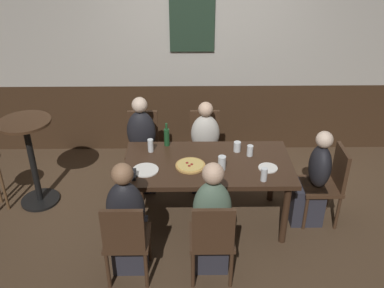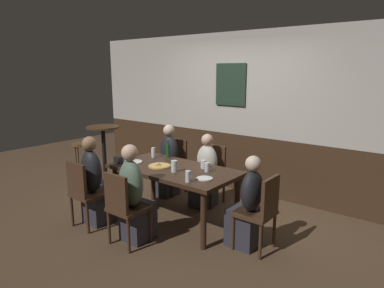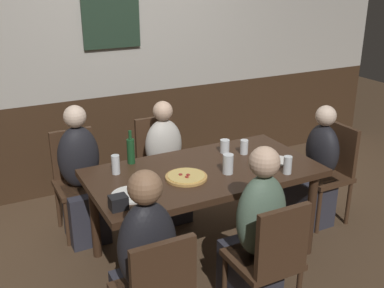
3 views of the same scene
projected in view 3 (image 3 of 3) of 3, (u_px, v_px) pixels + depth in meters
ground_plane at (203, 254)px, 3.76m from camera, size 12.00×12.00×0.00m
wall_back at (125, 58)px, 4.67m from camera, size 6.40×0.13×2.60m
dining_table at (204, 180)px, 3.53m from camera, size 1.72×0.89×0.74m
chair_left_far at (77, 176)px, 3.98m from camera, size 0.40×0.40×0.88m
chair_mid_near at (270, 257)px, 2.87m from camera, size 0.40×0.40×0.88m
chair_mid_far at (159, 160)px, 4.30m from camera, size 0.40×0.40×0.88m
chair_head_east at (330, 168)px, 4.13m from camera, size 0.40×0.40×0.88m
person_left_far at (82, 185)px, 3.85m from camera, size 0.34×0.37×1.15m
person_mid_near at (255, 244)px, 3.00m from camera, size 0.34×0.37×1.18m
person_mid_far at (166, 171)px, 4.18m from camera, size 0.34×0.37×1.09m
person_head_east at (315, 176)px, 4.07m from camera, size 0.37×0.34×1.08m
person_left_near at (146, 277)px, 2.68m from camera, size 0.34×0.37×1.18m
pizza at (186, 177)px, 3.35m from camera, size 0.30×0.30×0.03m
pint_glass_stout at (225, 147)px, 3.81m from camera, size 0.08×0.08×0.11m
beer_glass_tall at (228, 165)px, 3.42m from camera, size 0.08×0.08×0.15m
tumbler_short at (116, 166)px, 3.41m from camera, size 0.06×0.06×0.14m
pint_glass_pale at (288, 166)px, 3.42m from camera, size 0.06×0.06×0.13m
highball_clear at (244, 148)px, 3.78m from camera, size 0.07×0.07×0.12m
beer_bottle_green at (131, 150)px, 3.58m from camera, size 0.06×0.06×0.27m
plate_white_large at (131, 195)px, 3.10m from camera, size 0.26×0.26×0.01m
plate_white_small at (278, 161)px, 3.65m from camera, size 0.19×0.19×0.01m
condiment_caddy at (118, 203)px, 2.92m from camera, size 0.11×0.09×0.09m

